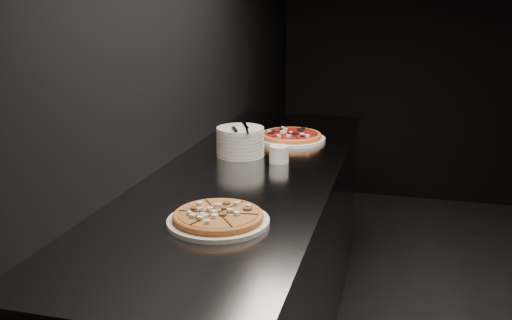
% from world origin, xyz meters
% --- Properties ---
extents(wall_left, '(0.02, 5.00, 2.80)m').
position_xyz_m(wall_left, '(-2.50, 0.00, 1.40)').
color(wall_left, black).
rests_on(wall_left, floor).
extents(counter, '(0.74, 2.44, 0.92)m').
position_xyz_m(counter, '(-2.13, 0.00, 0.46)').
color(counter, slate).
rests_on(counter, floor).
extents(pizza_mushroom, '(0.33, 0.33, 0.04)m').
position_xyz_m(pizza_mushroom, '(-2.06, -0.60, 0.94)').
color(pizza_mushroom, white).
rests_on(pizza_mushroom, counter).
extents(pizza_tomato, '(0.34, 0.34, 0.04)m').
position_xyz_m(pizza_tomato, '(-2.06, 0.54, 0.94)').
color(pizza_tomato, white).
rests_on(pizza_tomato, counter).
extents(plate_stack, '(0.22, 0.22, 0.13)m').
position_xyz_m(plate_stack, '(-2.23, 0.21, 0.98)').
color(plate_stack, white).
rests_on(plate_stack, counter).
extents(cutlery, '(0.08, 0.23, 0.01)m').
position_xyz_m(cutlery, '(-2.22, 0.20, 1.05)').
color(cutlery, silver).
rests_on(cutlery, plate_stack).
extents(ramekin, '(0.08, 0.08, 0.07)m').
position_xyz_m(ramekin, '(-2.03, 0.14, 0.96)').
color(ramekin, silver).
rests_on(ramekin, counter).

